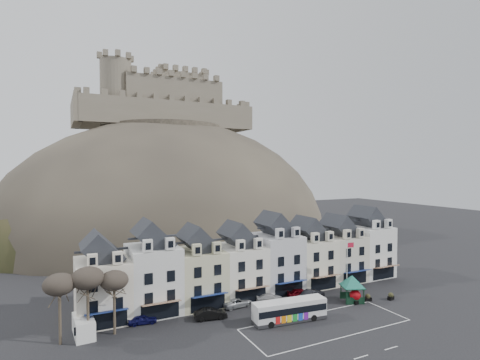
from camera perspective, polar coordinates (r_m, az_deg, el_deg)
name	(u,v)px	position (r m, az deg, el deg)	size (l,w,h in m)	color
ground	(320,331)	(51.08, 12.08, -21.63)	(300.00, 300.00, 0.00)	black
coach_bay_markings	(326,325)	(53.13, 13.00, -20.68)	(22.00, 7.50, 0.01)	silver
townhouse_terrace	(259,260)	(62.10, 2.85, -12.13)	(54.40, 9.35, 11.80)	#EFE5CF
castle_hill	(174,237)	(111.77, -10.08, -8.54)	(100.00, 76.00, 68.00)	#312D26
castle	(164,102)	(118.12, -11.51, 11.56)	(50.20, 22.20, 22.00)	#6A6251
tree_left_far	(59,285)	(49.09, -25.82, -14.21)	(3.61, 3.61, 8.24)	#3C3426
tree_left_mid	(88,279)	(49.09, -22.22, -13.75)	(3.78, 3.78, 8.64)	#3C3426
tree_left_near	(114,281)	(49.56, -18.63, -14.38)	(3.43, 3.43, 7.84)	#3C3426
bus	(290,310)	(52.76, 7.58, -18.98)	(10.23, 3.32, 2.84)	#262628
bus_shelter	(352,281)	(61.22, 16.73, -14.55)	(5.84, 5.84, 3.99)	black
red_buoy	(355,296)	(61.27, 17.15, -16.56)	(1.64, 1.64, 2.03)	black
flagpole	(348,265)	(62.87, 16.06, -12.31)	(1.26, 0.26, 8.75)	silver
white_van	(84,326)	(52.19, -22.73, -19.87)	(2.44, 5.07, 2.26)	white
planter_west	(368,297)	(62.86, 18.90, -16.58)	(1.20, 0.78, 1.11)	black
planter_east	(391,296)	(64.59, 22.00, -16.10)	(1.21, 0.80, 1.11)	black
car_navy	(142,319)	(53.45, -14.67, -19.82)	(1.49, 3.71, 1.26)	#0D0D41
car_black	(211,314)	(53.44, -4.50, -19.66)	(1.54, 4.41, 1.45)	black
car_silver	(237,302)	(57.56, -0.40, -18.13)	(2.12, 4.53, 1.28)	#ADB1B5
car_white	(269,298)	(59.60, 4.48, -17.44)	(1.73, 4.26, 1.24)	#BCBCBC
car_maroon	(301,294)	(61.45, 9.34, -16.72)	(1.79, 4.46, 1.52)	#4E040B
car_charcoal	(312,295)	(61.24, 10.94, -16.77)	(1.65, 4.74, 1.56)	black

